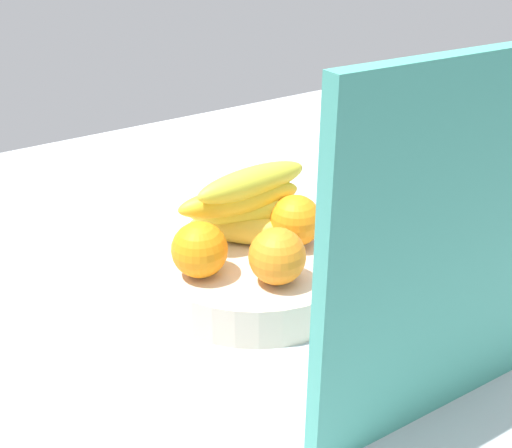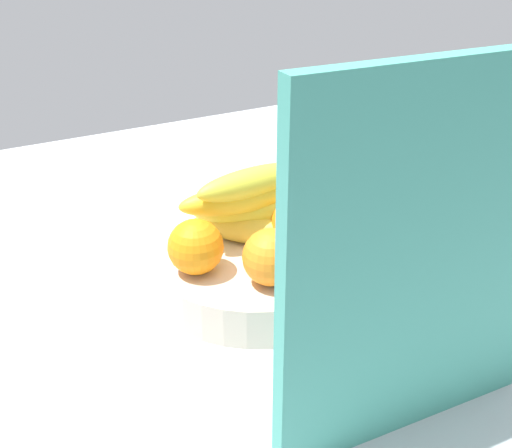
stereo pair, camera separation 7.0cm
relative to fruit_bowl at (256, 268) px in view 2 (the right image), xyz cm
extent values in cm
cube|color=#ADB4B9|center=(-3.23, -2.28, -4.12)|extent=(180.00, 140.00, 3.00)
cylinder|color=beige|center=(0.00, 0.00, 0.00)|extent=(27.90, 27.90, 5.23)
sphere|color=orange|center=(2.18, 7.48, 6.08)|extent=(6.94, 6.94, 6.94)
sphere|color=orange|center=(-5.44, 1.34, 6.08)|extent=(6.94, 6.94, 6.94)
sphere|color=orange|center=(-2.34, -7.58, 6.08)|extent=(6.94, 6.94, 6.94)
sphere|color=orange|center=(8.92, 0.80, 6.08)|extent=(6.94, 6.94, 6.94)
ellipsoid|color=yellow|center=(-0.70, -2.77, 4.62)|extent=(14.63, 15.06, 4.00)
ellipsoid|color=yellow|center=(-1.47, -3.12, 6.82)|extent=(16.76, 11.86, 4.00)
ellipsoid|color=yellow|center=(0.32, -3.24, 9.02)|extent=(17.43, 6.87, 4.00)
ellipsoid|color=yellow|center=(-1.43, -2.79, 11.22)|extent=(17.17, 4.78, 4.00)
cube|color=teal|center=(-0.32, 28.82, 15.38)|extent=(28.06, 3.67, 36.00)
cylinder|color=#BAB2C5|center=(-31.59, 5.53, 4.51)|extent=(7.59, 7.59, 14.25)
camera|label=1|loc=(40.71, 57.91, 42.80)|focal=43.29mm
camera|label=2|loc=(34.80, 61.64, 42.80)|focal=43.29mm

